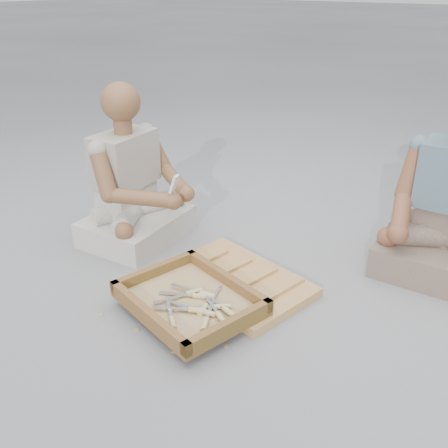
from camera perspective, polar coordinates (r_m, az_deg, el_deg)
The scene contains 31 objects.
ground at distance 2.25m, azimuth -1.83°, elevation -9.03°, with size 60.00×60.00×0.00m, color gray.
carved_panel at distance 2.36m, azimuth 1.38°, elevation -6.54°, with size 0.67×0.45×0.04m, color #A57240.
tool_tray at distance 2.15m, azimuth -3.97°, elevation -8.68°, with size 0.65×0.56×0.07m.
chisel_0 at distance 2.06m, azimuth -2.43°, elevation -9.93°, with size 0.22×0.06×0.02m.
chisel_1 at distance 2.03m, azimuth -5.98°, elevation -10.80°, with size 0.18×0.16×0.02m.
chisel_2 at distance 2.09m, azimuth -0.78°, elevation -9.43°, with size 0.18×0.16×0.02m.
chisel_3 at distance 2.17m, azimuth -3.99°, elevation -7.89°, with size 0.11×0.21×0.02m.
chisel_4 at distance 2.07m, azimuth -3.70°, elevation -9.75°, with size 0.20×0.12×0.02m.
chisel_5 at distance 2.09m, azimuth -2.15°, elevation -9.44°, with size 0.07×0.22×0.02m.
chisel_6 at distance 2.06m, azimuth 0.17°, elevation -9.71°, with size 0.22×0.08×0.02m.
chisel_7 at distance 2.16m, azimuth -3.21°, elevation -8.20°, with size 0.20×0.12×0.02m.
chisel_8 at distance 2.01m, azimuth -2.07°, elevation -11.03°, with size 0.12×0.20×0.02m.
chisel_9 at distance 2.16m, azimuth -2.39°, elevation -7.93°, with size 0.22×0.06×0.02m.
chisel_10 at distance 2.03m, azimuth -0.58°, elevation -10.35°, with size 0.20×0.13×0.02m.
wood_chip_0 at distance 2.25m, azimuth 7.98°, elevation -9.22°, with size 0.02×0.01×0.00m, color tan.
wood_chip_1 at distance 2.52m, azimuth -4.41°, elevation -4.83°, with size 0.02×0.01×0.00m, color tan.
wood_chip_2 at distance 2.00m, azimuth -5.79°, elevation -14.29°, with size 0.02×0.01×0.00m, color tan.
wood_chip_3 at distance 2.12m, azimuth -9.97°, elevation -11.83°, with size 0.02×0.01×0.00m, color tan.
wood_chip_4 at distance 2.30m, azimuth -0.03°, elevation -8.01°, with size 0.02×0.01×0.00m, color tan.
wood_chip_5 at distance 2.25m, azimuth -9.82°, elevation -9.30°, with size 0.02×0.01×0.00m, color tan.
wood_chip_6 at distance 2.11m, azimuth 0.74°, elevation -11.60°, with size 0.02×0.01×0.00m, color tan.
wood_chip_7 at distance 2.24m, azimuth -13.91°, elevation -10.03°, with size 0.02×0.01×0.00m, color tan.
wood_chip_8 at distance 2.43m, azimuth -1.65°, elevation -5.95°, with size 0.02×0.01×0.00m, color tan.
wood_chip_9 at distance 2.02m, azimuth 0.24°, elevation -13.75°, with size 0.02×0.01×0.00m, color tan.
wood_chip_10 at distance 2.10m, azimuth 3.16°, elevation -11.85°, with size 0.02×0.01×0.00m, color tan.
wood_chip_11 at distance 2.14m, azimuth -5.39°, elevation -11.22°, with size 0.02×0.01×0.00m, color tan.
wood_chip_12 at distance 2.35m, azimuth -3.22°, elevation -7.32°, with size 0.02×0.01×0.00m, color tan.
wood_chip_13 at distance 2.38m, azimuth 2.35°, elevation -6.78°, with size 0.02×0.01×0.00m, color tan.
wood_chip_14 at distance 2.05m, azimuth -0.03°, elevation -13.01°, with size 0.02×0.01×0.00m, color tan.
craftsman at distance 2.71m, azimuth -10.32°, elevation 3.92°, with size 0.59×0.59×0.85m.
mobile_phone at distance 2.44m, azimuth -5.74°, elevation 4.58°, with size 0.05×0.05×0.10m.
Camera 1 is at (1.16, -1.42, 1.30)m, focal length 40.00 mm.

